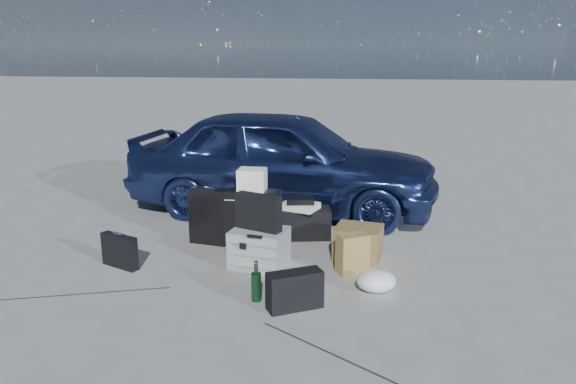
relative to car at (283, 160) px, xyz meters
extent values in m
plane|color=#9E9E9A|center=(0.03, -2.17, -0.63)|extent=(60.00, 60.00, 0.00)
imported|color=navy|center=(0.00, 0.00, 0.00)|extent=(3.83, 1.86, 1.26)
cube|color=#A5A8AA|center=(0.04, -1.82, -0.45)|extent=(0.55, 0.48, 0.35)
cube|color=black|center=(0.03, -1.81, -0.11)|extent=(0.45, 0.27, 0.33)
cube|color=black|center=(-1.23, -2.02, -0.48)|extent=(0.40, 0.25, 0.31)
cube|color=black|center=(-0.56, -1.27, -0.34)|extent=(0.46, 0.24, 0.57)
cube|color=black|center=(-0.08, -1.49, -0.31)|extent=(0.53, 0.20, 0.63)
cube|color=white|center=(-0.09, -1.47, 0.11)|extent=(0.26, 0.21, 0.21)
cube|color=black|center=(0.32, -0.99, -0.47)|extent=(0.68, 0.39, 0.32)
cube|color=white|center=(0.32, -1.00, -0.28)|extent=(0.44, 0.38, 0.06)
cube|color=black|center=(0.32, -0.99, -0.22)|extent=(0.31, 0.25, 0.06)
cube|color=tan|center=(0.89, -1.86, -0.45)|extent=(0.31, 0.27, 0.36)
cube|color=brown|center=(0.94, -1.51, -0.47)|extent=(0.49, 0.44, 0.32)
ellipsoid|color=white|center=(1.10, -2.24, -0.54)|extent=(0.38, 0.34, 0.18)
cube|color=black|center=(0.46, -2.64, -0.48)|extent=(0.45, 0.35, 0.30)
cylinder|color=black|center=(0.14, -2.54, -0.47)|extent=(0.09, 0.09, 0.32)
camera|label=1|loc=(0.94, -6.60, 1.35)|focal=35.00mm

